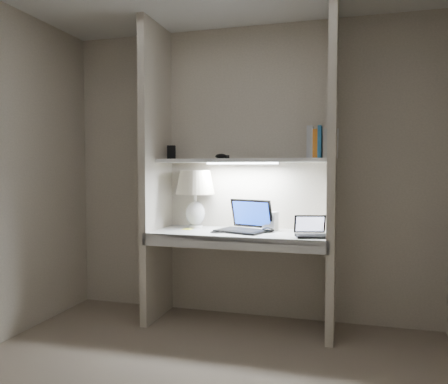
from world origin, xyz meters
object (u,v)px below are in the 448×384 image
(table_lamp, at_px, (195,189))
(laptop_main, at_px, (245,224))
(laptop_netbook, at_px, (311,232))
(speaker, at_px, (270,221))
(book_row, at_px, (322,143))

(table_lamp, distance_m, laptop_main, 0.55)
(laptop_netbook, distance_m, speaker, 0.43)
(laptop_main, xyz_separation_m, book_row, (0.61, 0.08, 0.66))
(table_lamp, height_order, book_row, book_row)
(laptop_netbook, bearing_deg, speaker, 130.98)
(book_row, bearing_deg, table_lamp, 179.33)
(laptop_netbook, height_order, book_row, book_row)
(speaker, height_order, book_row, book_row)
(laptop_netbook, bearing_deg, table_lamp, 152.19)
(laptop_main, xyz_separation_m, laptop_netbook, (0.54, -0.15, -0.02))
(laptop_main, height_order, speaker, laptop_main)
(laptop_main, bearing_deg, speaker, 45.50)
(speaker, relative_size, book_row, 0.61)
(speaker, bearing_deg, book_row, 18.82)
(speaker, bearing_deg, table_lamp, -158.85)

